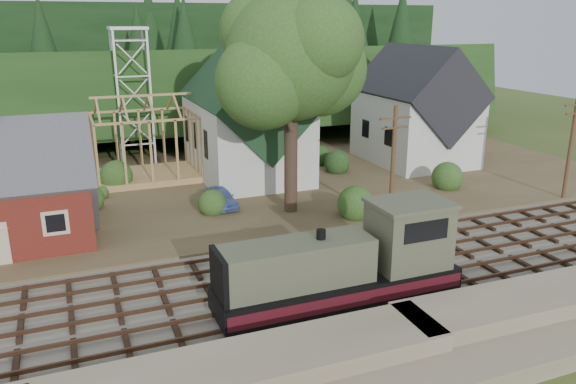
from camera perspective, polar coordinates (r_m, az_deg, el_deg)
name	(u,v)px	position (r m, az deg, el deg)	size (l,w,h in m)	color
ground	(327,278)	(29.91, 3.99, -8.71)	(140.00, 140.00, 0.00)	#384C1E
embankment	(421,367)	(23.58, 13.38, -16.89)	(64.00, 5.00, 1.60)	#7F7259
railroad_bed	(327,277)	(29.87, 3.99, -8.57)	(64.00, 11.00, 0.16)	#726B5B
village_flat	(231,185)	(45.65, -5.84, 0.67)	(64.00, 26.00, 0.30)	brown
hillside	(174,134)	(68.47, -11.50, 5.82)	(70.00, 28.00, 8.00)	#1E3F19
ridge	(153,114)	(84.03, -13.57, 7.74)	(80.00, 20.00, 12.00)	black
church	(247,119)	(46.65, -4.23, 7.41)	(8.40, 15.17, 13.00)	silver
farmhouse	(416,112)	(53.13, 12.83, 7.88)	(8.40, 10.80, 10.60)	silver
timber_frame	(145,144)	(47.54, -14.30, 4.76)	(8.20, 6.20, 6.99)	tan
lattice_tower	(130,55)	(52.57, -15.80, 13.25)	(3.20, 3.20, 12.12)	silver
big_tree	(293,65)	(37.12, 0.50, 12.81)	(10.90, 8.40, 14.70)	#38281E
telegraph_pole_near	(393,165)	(36.00, 10.60, 2.74)	(2.20, 0.28, 8.00)	#4C331E
telegraph_pole_far	(571,146)	(45.69, 26.79, 4.22)	(2.20, 0.28, 8.00)	#4C331E
locomotive	(348,265)	(26.44, 6.11, -7.41)	(11.61, 2.90, 4.66)	black
car_blue	(221,197)	(39.97, -6.84, -0.53)	(1.59, 3.94, 1.34)	#5973BE
car_red	(452,158)	(53.37, 16.34, 3.29)	(1.94, 4.21, 1.17)	#D14210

